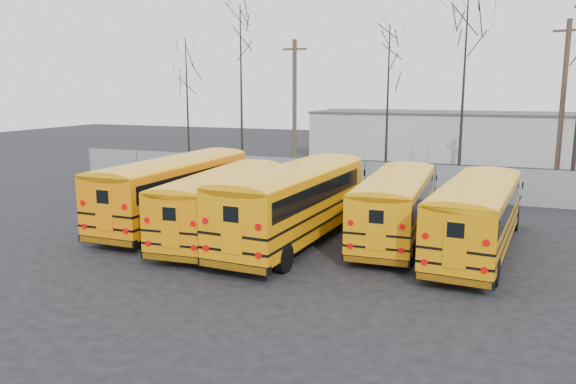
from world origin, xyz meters
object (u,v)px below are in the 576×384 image
at_px(bus_c, 296,197).
at_px(utility_pole_left, 295,109).
at_px(utility_pole_right, 563,103).
at_px(bus_a, 177,185).
at_px(bus_d, 396,201).
at_px(bus_b, 224,198).
at_px(bus_e, 477,211).

height_order(bus_c, utility_pole_left, utility_pole_left).
xyz_separation_m(bus_c, utility_pole_right, (10.84, 18.06, 3.42)).
xyz_separation_m(bus_a, bus_d, (9.86, 0.90, -0.19)).
xyz_separation_m(bus_d, utility_pole_right, (7.15, 16.20, 3.64)).
height_order(bus_c, utility_pole_right, utility_pole_right).
xyz_separation_m(bus_a, utility_pole_right, (17.01, 17.09, 3.45)).
relative_size(bus_a, bus_c, 0.98).
relative_size(bus_c, utility_pole_right, 1.13).
xyz_separation_m(bus_b, utility_pole_right, (13.95, 18.39, 3.62)).
xyz_separation_m(bus_b, bus_c, (3.10, 0.33, 0.20)).
relative_size(bus_b, bus_e, 0.99).
bearing_deg(bus_b, bus_c, 2.00).
xyz_separation_m(bus_c, bus_d, (3.69, 1.87, -0.22)).
xyz_separation_m(bus_d, bus_e, (3.19, -1.00, 0.04)).
height_order(bus_c, bus_d, bus_c).
height_order(bus_a, utility_pole_right, utility_pole_right).
bearing_deg(bus_a, utility_pole_right, 45.77).
bearing_deg(utility_pole_left, utility_pole_right, 11.26).
bearing_deg(bus_b, bus_e, 2.78).
relative_size(bus_c, bus_e, 1.10).
bearing_deg(bus_c, bus_e, 10.84).
distance_m(bus_c, bus_d, 4.14).
distance_m(bus_a, bus_b, 3.33).
bearing_deg(bus_b, bus_a, 152.97).
bearing_deg(bus_b, utility_pole_right, 48.80).
distance_m(bus_d, utility_pole_right, 18.07).
height_order(bus_d, utility_pole_left, utility_pole_left).
relative_size(bus_d, utility_pole_left, 1.09).
bearing_deg(utility_pole_left, bus_c, -69.89).
distance_m(bus_c, utility_pole_left, 15.88).
bearing_deg(bus_e, bus_c, -167.89).
bearing_deg(bus_e, utility_pole_left, 137.10).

